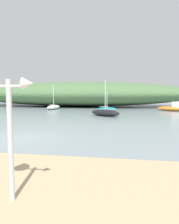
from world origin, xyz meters
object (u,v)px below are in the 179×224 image
motorboat_centre_water (175,108)px  sailboat_west_reach (54,107)px  sailboat_east_reach (107,109)px  sailboat_outer_mooring (105,113)px

motorboat_centre_water → sailboat_west_reach: sailboat_west_reach is taller
motorboat_centre_water → sailboat_east_reach: bearing=-169.1°
sailboat_outer_mooring → sailboat_west_reach: bearing=138.2°
sailboat_west_reach → sailboat_outer_mooring: sailboat_outer_mooring is taller
motorboat_centre_water → sailboat_east_reach: (-9.05, -1.74, -0.18)m
motorboat_centre_water → sailboat_east_reach: sailboat_east_reach is taller
sailboat_west_reach → motorboat_centre_water: bearing=0.5°
sailboat_east_reach → sailboat_outer_mooring: 5.82m
sailboat_east_reach → sailboat_outer_mooring: bearing=-87.0°
sailboat_east_reach → sailboat_outer_mooring: (0.31, -5.81, 0.08)m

